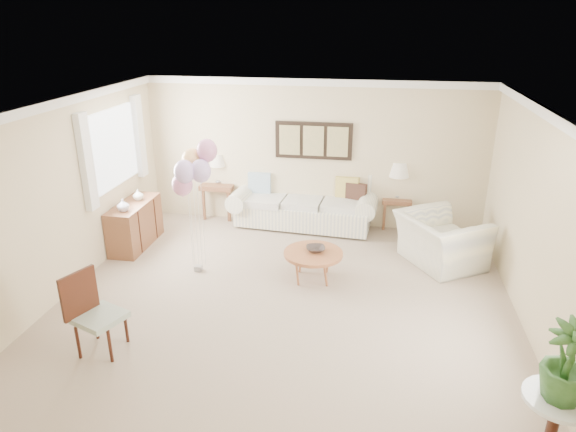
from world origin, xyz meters
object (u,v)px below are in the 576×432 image
(accent_chair, at_px, (93,311))
(balloon_cluster, at_px, (193,168))
(coffee_table, at_px, (313,254))
(sofa, at_px, (305,204))
(armchair, at_px, (440,240))

(accent_chair, xyz_separation_m, balloon_cluster, (0.52, 2.05, 1.09))
(coffee_table, relative_size, accent_chair, 0.87)
(sofa, distance_m, accent_chair, 4.56)
(coffee_table, height_order, armchair, armchair)
(armchair, xyz_separation_m, accent_chair, (-4.06, -2.94, 0.12))
(armchair, distance_m, balloon_cluster, 3.85)
(armchair, xyz_separation_m, balloon_cluster, (-3.55, -0.88, 1.22))
(balloon_cluster, bearing_deg, armchair, 13.97)
(coffee_table, bearing_deg, accent_chair, -136.58)
(coffee_table, xyz_separation_m, balloon_cluster, (-1.70, -0.04, 1.20))
(armchair, relative_size, accent_chair, 1.22)
(armchair, relative_size, balloon_cluster, 0.59)
(sofa, xyz_separation_m, coffee_table, (0.42, -2.09, 0.02))
(sofa, relative_size, armchair, 2.27)
(armchair, bearing_deg, sofa, 29.13)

